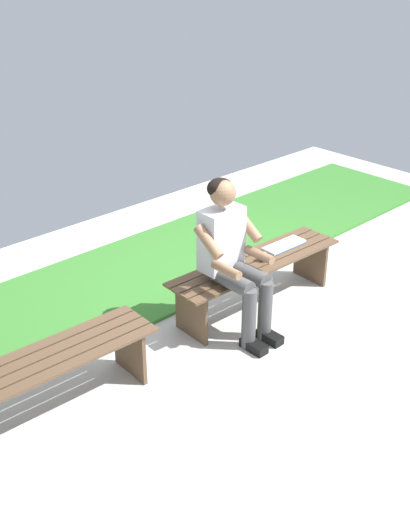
{
  "coord_description": "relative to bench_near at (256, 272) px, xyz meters",
  "views": [
    {
      "loc": [
        3.44,
        3.09,
        2.83
      ],
      "look_at": [
        0.72,
        0.15,
        0.78
      ],
      "focal_mm": 44.12,
      "sensor_mm": 36.0,
      "label": 1
    }
  ],
  "objects": [
    {
      "name": "ground_plane",
      "position": [
        1.03,
        1.0,
        -0.35
      ],
      "size": [
        10.0,
        7.0,
        0.04
      ],
      "primitive_type": "cube",
      "color": "beige"
    },
    {
      "name": "grass_strip",
      "position": [
        1.03,
        -1.07,
        -0.31
      ],
      "size": [
        9.0,
        1.44,
        0.03
      ],
      "primitive_type": "cube",
      "color": "#387A2D",
      "rests_on": "ground"
    },
    {
      "name": "bench_near",
      "position": [
        0.0,
        0.0,
        0.0
      ],
      "size": [
        1.66,
        0.47,
        0.43
      ],
      "rotation": [
        0.0,
        0.0,
        -0.04
      ],
      "color": "brown",
      "rests_on": "ground"
    },
    {
      "name": "bench_far",
      "position": [
        2.06,
        -0.0,
        0.0
      ],
      "size": [
        1.7,
        0.47,
        0.43
      ],
      "rotation": [
        0.0,
        0.0,
        -0.04
      ],
      "color": "brown",
      "rests_on": "ground"
    },
    {
      "name": "person_seated",
      "position": [
        0.39,
        0.1,
        0.35
      ],
      "size": [
        0.5,
        0.69,
        1.24
      ],
      "color": "silver",
      "rests_on": "ground"
    },
    {
      "name": "apple",
      "position": [
        -0.04,
        0.04,
        0.14
      ],
      "size": [
        0.08,
        0.08,
        0.08
      ],
      "primitive_type": "sphere",
      "color": "#72B738",
      "rests_on": "bench_near"
    },
    {
      "name": "book_open",
      "position": [
        -0.37,
        -0.02,
        0.11
      ],
      "size": [
        0.42,
        0.17,
        0.02
      ],
      "rotation": [
        0.0,
        0.0,
        -0.04
      ],
      "color": "white",
      "rests_on": "bench_near"
    }
  ]
}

